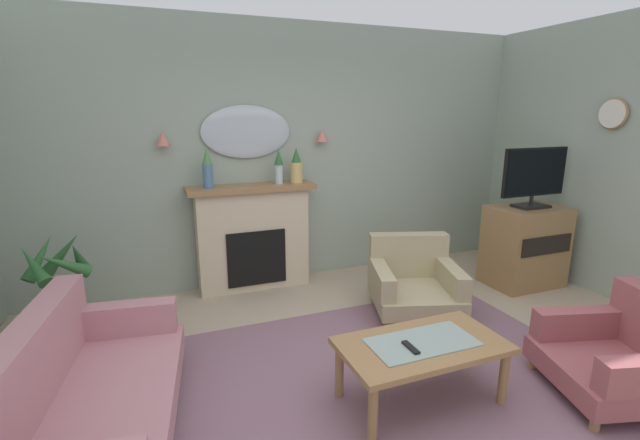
{
  "coord_description": "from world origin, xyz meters",
  "views": [
    {
      "loc": [
        -1.53,
        -2.28,
        1.93
      ],
      "look_at": [
        -0.12,
        1.28,
        0.98
      ],
      "focal_mm": 24.69,
      "sensor_mm": 36.0,
      "label": 1
    }
  ],
  "objects_px": {
    "fireplace": "(253,238)",
    "mantel_vase_right": "(207,169)",
    "mantel_vase_centre": "(296,167)",
    "armchair_by_coffee_table": "(413,280)",
    "tv_remote": "(411,348)",
    "potted_plant_corner_palm": "(60,290)",
    "wall_clock": "(613,114)",
    "mantel_vase_left": "(279,165)",
    "armchair_beside_couch": "(625,354)",
    "tv_cabinet": "(525,246)",
    "wall_sconce_right": "(322,135)",
    "wall_mirror": "(246,132)",
    "tv_flatscreen": "(534,176)",
    "wall_sconce_left": "(163,139)",
    "coffee_table": "(422,350)",
    "floral_couch": "(79,393)"
  },
  "relations": [
    {
      "from": "mantel_vase_left",
      "to": "tv_remote",
      "type": "bearing_deg",
      "value": -86.46
    },
    {
      "from": "fireplace",
      "to": "mantel_vase_right",
      "type": "distance_m",
      "value": 0.91
    },
    {
      "from": "mantel_vase_centre",
      "to": "wall_sconce_right",
      "type": "bearing_deg",
      "value": 18.92
    },
    {
      "from": "floral_couch",
      "to": "potted_plant_corner_palm",
      "type": "height_order",
      "value": "potted_plant_corner_palm"
    },
    {
      "from": "mantel_vase_left",
      "to": "armchair_beside_couch",
      "type": "height_order",
      "value": "mantel_vase_left"
    },
    {
      "from": "coffee_table",
      "to": "tv_flatscreen",
      "type": "xyz_separation_m",
      "value": [
        2.29,
        1.34,
        0.86
      ]
    },
    {
      "from": "wall_sconce_right",
      "to": "wall_clock",
      "type": "bearing_deg",
      "value": -31.53
    },
    {
      "from": "wall_sconce_right",
      "to": "wall_clock",
      "type": "height_order",
      "value": "wall_clock"
    },
    {
      "from": "wall_sconce_left",
      "to": "wall_clock",
      "type": "bearing_deg",
      "value": -20.12
    },
    {
      "from": "mantel_vase_centre",
      "to": "wall_mirror",
      "type": "bearing_deg",
      "value": 161.22
    },
    {
      "from": "mantel_vase_left",
      "to": "tv_remote",
      "type": "relative_size",
      "value": 2.29
    },
    {
      "from": "tv_cabinet",
      "to": "potted_plant_corner_palm",
      "type": "bearing_deg",
      "value": 173.8
    },
    {
      "from": "mantel_vase_right",
      "to": "armchair_by_coffee_table",
      "type": "bearing_deg",
      "value": -31.96
    },
    {
      "from": "tv_remote",
      "to": "armchair_beside_couch",
      "type": "xyz_separation_m",
      "value": [
        1.47,
        -0.4,
        -0.15
      ]
    },
    {
      "from": "potted_plant_corner_palm",
      "to": "armchair_beside_couch",
      "type": "bearing_deg",
      "value": -31.85
    },
    {
      "from": "mantel_vase_left",
      "to": "potted_plant_corner_palm",
      "type": "distance_m",
      "value": 2.34
    },
    {
      "from": "wall_sconce_right",
      "to": "tv_flatscreen",
      "type": "xyz_separation_m",
      "value": [
        2.01,
        -1.15,
        -0.41
      ]
    },
    {
      "from": "armchair_beside_couch",
      "to": "tv_cabinet",
      "type": "xyz_separation_m",
      "value": [
        0.94,
        1.81,
        0.15
      ]
    },
    {
      "from": "fireplace",
      "to": "mantel_vase_right",
      "type": "xyz_separation_m",
      "value": [
        -0.45,
        -0.03,
        0.79
      ]
    },
    {
      "from": "fireplace",
      "to": "wall_sconce_right",
      "type": "bearing_deg",
      "value": 6.16
    },
    {
      "from": "mantel_vase_centre",
      "to": "armchair_by_coffee_table",
      "type": "xyz_separation_m",
      "value": [
        0.83,
        -1.11,
        -1.02
      ]
    },
    {
      "from": "tv_flatscreen",
      "to": "potted_plant_corner_palm",
      "type": "height_order",
      "value": "tv_flatscreen"
    },
    {
      "from": "wall_mirror",
      "to": "potted_plant_corner_palm",
      "type": "bearing_deg",
      "value": -159.61
    },
    {
      "from": "coffee_table",
      "to": "tv_cabinet",
      "type": "height_order",
      "value": "tv_cabinet"
    },
    {
      "from": "floral_couch",
      "to": "potted_plant_corner_palm",
      "type": "relative_size",
      "value": 1.97
    },
    {
      "from": "tv_remote",
      "to": "potted_plant_corner_palm",
      "type": "distance_m",
      "value": 2.95
    },
    {
      "from": "mantel_vase_left",
      "to": "wall_sconce_right",
      "type": "height_order",
      "value": "wall_sconce_right"
    },
    {
      "from": "mantel_vase_left",
      "to": "armchair_beside_couch",
      "type": "xyz_separation_m",
      "value": [
        1.62,
        -2.81,
        -1.06
      ]
    },
    {
      "from": "mantel_vase_centre",
      "to": "wall_clock",
      "type": "height_order",
      "value": "wall_clock"
    },
    {
      "from": "wall_clock",
      "to": "armchair_by_coffee_table",
      "type": "distance_m",
      "value": 2.61
    },
    {
      "from": "mantel_vase_right",
      "to": "potted_plant_corner_palm",
      "type": "bearing_deg",
      "value": -159.71
    },
    {
      "from": "mantel_vase_right",
      "to": "wall_sconce_left",
      "type": "xyz_separation_m",
      "value": [
        -0.4,
        0.12,
        0.3
      ]
    },
    {
      "from": "mantel_vase_right",
      "to": "armchair_beside_couch",
      "type": "xyz_separation_m",
      "value": [
        2.37,
        -2.81,
        -1.05
      ]
    },
    {
      "from": "floral_couch",
      "to": "tv_flatscreen",
      "type": "height_order",
      "value": "tv_flatscreen"
    },
    {
      "from": "fireplace",
      "to": "wall_sconce_right",
      "type": "xyz_separation_m",
      "value": [
        0.85,
        0.09,
        1.09
      ]
    },
    {
      "from": "wall_mirror",
      "to": "wall_clock",
      "type": "xyz_separation_m",
      "value": [
        3.37,
        -1.6,
        0.19
      ]
    },
    {
      "from": "wall_sconce_left",
      "to": "potted_plant_corner_palm",
      "type": "bearing_deg",
      "value": -146.9
    },
    {
      "from": "floral_couch",
      "to": "tv_cabinet",
      "type": "bearing_deg",
      "value": 12.02
    },
    {
      "from": "mantel_vase_right",
      "to": "mantel_vase_centre",
      "type": "relative_size",
      "value": 1.06
    },
    {
      "from": "fireplace",
      "to": "armchair_by_coffee_table",
      "type": "bearing_deg",
      "value": -40.57
    },
    {
      "from": "wall_clock",
      "to": "tv_flatscreen",
      "type": "distance_m",
      "value": 0.92
    },
    {
      "from": "floral_couch",
      "to": "armchair_beside_couch",
      "type": "bearing_deg",
      "value": -14.33
    },
    {
      "from": "mantel_vase_right",
      "to": "tv_remote",
      "type": "distance_m",
      "value": 2.73
    },
    {
      "from": "tv_remote",
      "to": "fireplace",
      "type": "bearing_deg",
      "value": 100.43
    },
    {
      "from": "armchair_beside_couch",
      "to": "wall_mirror",
      "type": "bearing_deg",
      "value": 122.82
    },
    {
      "from": "mantel_vase_left",
      "to": "coffee_table",
      "type": "bearing_deg",
      "value": -83.48
    },
    {
      "from": "mantel_vase_centre",
      "to": "wall_clock",
      "type": "xyz_separation_m",
      "value": [
        2.87,
        -1.43,
        0.57
      ]
    },
    {
      "from": "mantel_vase_right",
      "to": "mantel_vase_left",
      "type": "bearing_deg",
      "value": 0.0
    },
    {
      "from": "armchair_by_coffee_table",
      "to": "armchair_beside_couch",
      "type": "relative_size",
      "value": 1.02
    },
    {
      "from": "wall_sconce_right",
      "to": "tv_cabinet",
      "type": "xyz_separation_m",
      "value": [
        2.01,
        -1.12,
        -1.21
      ]
    }
  ]
}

